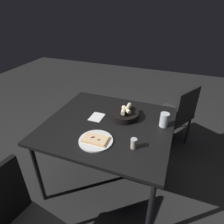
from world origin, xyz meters
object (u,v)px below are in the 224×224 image
object	(u,v)px
dining_table	(109,128)
chair_far	(176,113)
bread_basket	(125,114)
pepper_shaker	(134,144)
beer_glass	(164,120)
pizza_plate	(96,140)

from	to	relation	value
dining_table	chair_far	size ratio (longest dim) A/B	1.33
bread_basket	pepper_shaker	size ratio (longest dim) A/B	3.31
chair_far	dining_table	bearing A→B (deg)	145.31
beer_glass	pepper_shaker	world-z (taller)	beer_glass
pizza_plate	pepper_shaker	world-z (taller)	pepper_shaker
beer_glass	bread_basket	bearing A→B (deg)	88.11
chair_far	pizza_plate	bearing A→B (deg)	152.64
bread_basket	beer_glass	world-z (taller)	beer_glass
dining_table	pizza_plate	xyz separation A→B (m)	(-0.28, -0.00, 0.07)
pizza_plate	pepper_shaker	xyz separation A→B (m)	(0.03, -0.30, 0.03)
chair_far	beer_glass	bearing A→B (deg)	172.31
pizza_plate	bread_basket	xyz separation A→B (m)	(0.43, -0.11, 0.03)
dining_table	bread_basket	distance (m)	0.21
bread_basket	beer_glass	size ratio (longest dim) A/B	2.18
pepper_shaker	beer_glass	bearing A→B (deg)	-24.59
pizza_plate	beer_glass	bearing A→B (deg)	-49.01
dining_table	beer_glass	world-z (taller)	beer_glass
dining_table	chair_far	bearing A→B (deg)	-34.69
pepper_shaker	chair_far	size ratio (longest dim) A/B	0.10
beer_glass	chair_far	bearing A→B (deg)	-7.69
pizza_plate	chair_far	distance (m)	1.28
dining_table	pizza_plate	bearing A→B (deg)	-179.69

